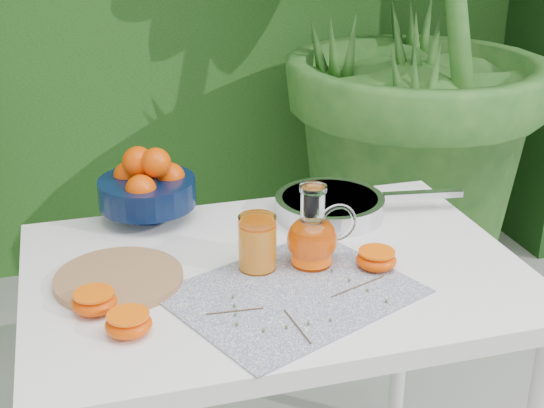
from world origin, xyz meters
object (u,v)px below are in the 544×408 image
object	(u,v)px
juice_pitcher	(313,237)
fruit_bowl	(147,186)
cutting_board	(119,279)
white_table	(275,301)
saute_pan	(331,205)

from	to	relation	value
juice_pitcher	fruit_bowl	bearing A→B (deg)	131.77
cutting_board	juice_pitcher	xyz separation A→B (m)	(0.39, -0.03, 0.05)
white_table	saute_pan	bearing A→B (deg)	46.41
juice_pitcher	saute_pan	xyz separation A→B (m)	(0.12, 0.22, -0.04)
cutting_board	fruit_bowl	world-z (taller)	fruit_bowl
fruit_bowl	saute_pan	distance (m)	0.43
white_table	cutting_board	world-z (taller)	cutting_board
juice_pitcher	saute_pan	bearing A→B (deg)	61.29
cutting_board	fruit_bowl	xyz separation A→B (m)	(0.10, 0.29, 0.07)
white_table	juice_pitcher	bearing A→B (deg)	-10.98
juice_pitcher	saute_pan	distance (m)	0.26
fruit_bowl	juice_pitcher	xyz separation A→B (m)	(0.29, -0.32, -0.02)
juice_pitcher	saute_pan	world-z (taller)	juice_pitcher
saute_pan	juice_pitcher	bearing A→B (deg)	-118.71
fruit_bowl	juice_pitcher	distance (m)	0.43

